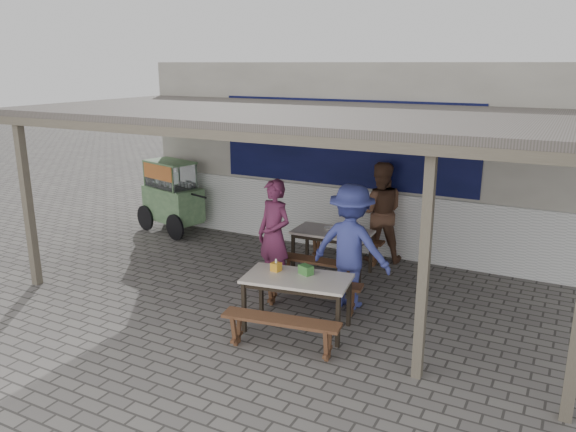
% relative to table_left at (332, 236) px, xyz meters
% --- Properties ---
extents(ground, '(60.00, 60.00, 0.00)m').
position_rel_table_left_xyz_m(ground, '(-0.17, -1.69, -0.67)').
color(ground, '#625D59').
rests_on(ground, ground).
extents(back_wall, '(9.00, 1.28, 3.50)m').
position_rel_table_left_xyz_m(back_wall, '(-0.17, 1.89, 1.05)').
color(back_wall, beige).
rests_on(back_wall, ground).
extents(warung_roof, '(9.00, 4.21, 2.81)m').
position_rel_table_left_xyz_m(warung_roof, '(-0.15, -0.79, 2.04)').
color(warung_roof, '#59514D').
rests_on(warung_roof, ground).
extents(table_left, '(1.33, 0.77, 0.75)m').
position_rel_table_left_xyz_m(table_left, '(0.00, 0.00, 0.00)').
color(table_left, beige).
rests_on(table_left, ground).
extents(bench_left_street, '(1.42, 0.33, 0.45)m').
position_rel_table_left_xyz_m(bench_left_street, '(0.02, -0.65, -0.34)').
color(bench_left_street, brown).
rests_on(bench_left_street, ground).
extents(bench_left_wall, '(1.42, 0.33, 0.45)m').
position_rel_table_left_xyz_m(bench_left_wall, '(-0.02, 0.65, -0.34)').
color(bench_left_wall, brown).
rests_on(bench_left_wall, ground).
extents(table_right, '(1.50, 0.96, 0.75)m').
position_rel_table_left_xyz_m(table_right, '(0.42, -2.16, 0.00)').
color(table_right, beige).
rests_on(table_right, ground).
extents(bench_right_street, '(1.52, 0.51, 0.45)m').
position_rel_table_left_xyz_m(bench_right_street, '(0.52, -2.81, -0.33)').
color(bench_right_street, brown).
rests_on(bench_right_street, ground).
extents(bench_right_wall, '(1.52, 0.51, 0.45)m').
position_rel_table_left_xyz_m(bench_right_wall, '(0.32, -1.51, -0.33)').
color(bench_right_wall, brown).
rests_on(bench_right_wall, ground).
extents(vendor_cart, '(1.95, 1.08, 1.52)m').
position_rel_table_left_xyz_m(vendor_cart, '(-3.99, 0.71, 0.15)').
color(vendor_cart, '#759C68').
rests_on(vendor_cart, ground).
extents(patron_street_side, '(0.74, 0.60, 1.76)m').
position_rel_table_left_xyz_m(patron_street_side, '(-0.56, -1.02, 0.21)').
color(patron_street_side, '#6E294D').
rests_on(patron_street_side, ground).
extents(patron_wall_side, '(1.08, 0.97, 1.82)m').
position_rel_table_left_xyz_m(patron_wall_side, '(0.48, 0.98, 0.24)').
color(patron_wall_side, brown).
rests_on(patron_wall_side, ground).
extents(patron_right_table, '(1.22, 0.73, 1.84)m').
position_rel_table_left_xyz_m(patron_right_table, '(0.76, -1.10, 0.25)').
color(patron_right_table, '#3E479E').
rests_on(patron_right_table, ground).
extents(tissue_box, '(0.14, 0.14, 0.12)m').
position_rel_table_left_xyz_m(tissue_box, '(0.06, -2.08, 0.14)').
color(tissue_box, orange).
rests_on(tissue_box, table_right).
extents(donation_box, '(0.22, 0.19, 0.12)m').
position_rel_table_left_xyz_m(donation_box, '(0.47, -2.01, 0.14)').
color(donation_box, '#3E7D37').
rests_on(donation_box, table_right).
extents(condiment_jar, '(0.07, 0.07, 0.08)m').
position_rel_table_left_xyz_m(condiment_jar, '(0.16, 0.13, 0.12)').
color(condiment_jar, white).
rests_on(condiment_jar, table_left).
extents(condiment_bowl, '(0.22, 0.22, 0.04)m').
position_rel_table_left_xyz_m(condiment_bowl, '(-0.09, 0.06, 0.10)').
color(condiment_bowl, silver).
rests_on(condiment_bowl, table_left).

